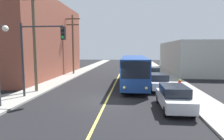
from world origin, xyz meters
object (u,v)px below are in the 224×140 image
at_px(street_lamp_left, 0,54).
at_px(utility_pole_near, 34,32).
at_px(parked_car_white, 158,81).
at_px(traffic_signal_left_corner, 40,46).
at_px(fire_hydrant, 180,83).
at_px(utility_pole_mid, 73,42).
at_px(parked_car_green, 152,73).
at_px(city_bus, 134,69).
at_px(parked_car_silver, 174,97).

bearing_deg(street_lamp_left, utility_pole_near, 91.06).
bearing_deg(parked_car_white, traffic_signal_left_corner, -155.87).
xyz_separation_m(traffic_signal_left_corner, fire_hydrant, (12.26, 5.15, -3.72)).
bearing_deg(utility_pole_mid, parked_car_white, -41.58).
distance_m(parked_car_green, traffic_signal_left_corner, 15.84).
relative_size(parked_car_white, parked_car_green, 1.01).
bearing_deg(utility_pole_mid, parked_car_green, -16.11).
bearing_deg(utility_pole_mid, fire_hydrant, -35.02).
bearing_deg(traffic_signal_left_corner, utility_pole_near, 126.62).
relative_size(parked_car_green, street_lamp_left, 0.80).
bearing_deg(street_lamp_left, utility_pole_mid, 91.85).
bearing_deg(fire_hydrant, parked_car_white, -163.48).
xyz_separation_m(parked_car_green, utility_pole_mid, (-12.18, 3.52, 4.41)).
bearing_deg(city_bus, utility_pole_near, -152.81).
relative_size(traffic_signal_left_corner, fire_hydrant, 7.14).
bearing_deg(city_bus, parked_car_white, -42.77).
bearing_deg(parked_car_green, parked_car_silver, -89.94).
xyz_separation_m(utility_pole_near, utility_pole_mid, (-0.49, 13.12, -0.32)).
relative_size(parked_car_white, utility_pole_near, 0.45).
height_order(parked_car_white, fire_hydrant, parked_car_white).
distance_m(parked_car_white, parked_car_green, 7.14).
height_order(parked_car_green, traffic_signal_left_corner, traffic_signal_left_corner).
bearing_deg(parked_car_white, fire_hydrant, 16.52).
relative_size(parked_car_green, fire_hydrant, 5.26).
bearing_deg(traffic_signal_left_corner, utility_pole_mid, 97.51).
height_order(utility_pole_mid, traffic_signal_left_corner, utility_pole_mid).
bearing_deg(utility_pole_near, fire_hydrant, 12.80).
bearing_deg(street_lamp_left, traffic_signal_left_corner, 63.34).
relative_size(city_bus, fire_hydrant, 14.50).
height_order(parked_car_green, fire_hydrant, parked_car_green).
xyz_separation_m(utility_pole_near, fire_hydrant, (13.77, 3.13, -5.00)).
distance_m(parked_car_white, utility_pole_near, 12.70).
bearing_deg(parked_car_silver, traffic_signal_left_corner, 169.58).
relative_size(city_bus, parked_car_silver, 2.75).
distance_m(utility_pole_mid, street_lamp_left, 18.04).
bearing_deg(utility_pole_near, parked_car_silver, -18.44).
distance_m(traffic_signal_left_corner, street_lamp_left, 3.21).
height_order(utility_pole_near, fire_hydrant, utility_pole_near).
distance_m(city_bus, utility_pole_near, 10.92).
relative_size(parked_car_silver, parked_car_green, 1.00).
xyz_separation_m(utility_pole_mid, fire_hydrant, (14.26, -9.99, -4.67)).
bearing_deg(traffic_signal_left_corner, parked_car_silver, -10.42).
bearing_deg(parked_car_white, parked_car_green, 88.66).
relative_size(street_lamp_left, fire_hydrant, 6.55).
bearing_deg(parked_car_white, parked_car_silver, -88.36).
height_order(parked_car_green, utility_pole_near, utility_pole_near).
distance_m(parked_car_silver, traffic_signal_left_corner, 10.93).
height_order(city_bus, utility_pole_mid, utility_pole_mid).
xyz_separation_m(parked_car_silver, utility_pole_near, (-11.70, 3.90, 4.74)).
distance_m(utility_pole_mid, fire_hydrant, 18.03).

